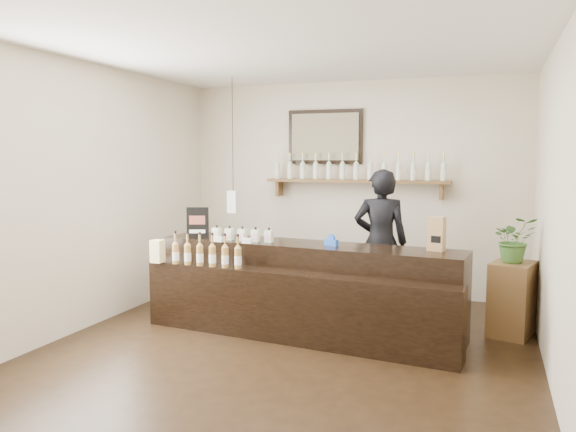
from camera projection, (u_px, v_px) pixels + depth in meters
The scene contains 10 objects.
ground at pixel (286, 350), 5.28m from camera, with size 5.00×5.00×0.00m, color black.
room_shell at pixel (286, 169), 5.10m from camera, with size 5.00×5.00×5.00m.
back_wall_decor at pixel (338, 162), 7.36m from camera, with size 2.66×0.96×1.69m.
counter at pixel (301, 291), 5.79m from camera, with size 3.31×1.19×1.07m.
promo_sign at pixel (198, 223), 6.24m from camera, with size 0.24×0.11×0.34m.
paper_bag at pixel (437, 234), 5.37m from camera, with size 0.17×0.14×0.33m.
tape_dispenser at pixel (331, 241), 5.69m from camera, with size 0.15×0.10×0.12m.
side_cabinet at pixel (512, 299), 5.71m from camera, with size 0.50×0.60×0.75m.
potted_plant at pixel (515, 239), 5.64m from camera, with size 0.42×0.36×0.47m, color #396528.
shopkeeper at pixel (381, 233), 6.43m from camera, with size 0.69×0.45×1.90m, color black.
Camera 1 is at (1.76, -4.81, 1.81)m, focal length 35.00 mm.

